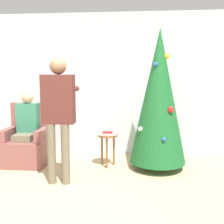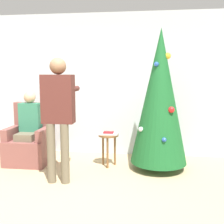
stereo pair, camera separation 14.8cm
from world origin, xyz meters
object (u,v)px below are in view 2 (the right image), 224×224
(armchair, at_px, (30,142))
(side_stool, at_px, (108,141))
(christmas_tree, at_px, (160,97))
(person_standing, at_px, (58,108))
(person_seated, at_px, (29,124))

(armchair, xyz_separation_m, side_stool, (1.40, -0.03, 0.08))
(christmas_tree, bearing_deg, armchair, 178.52)
(armchair, bearing_deg, side_stool, -1.30)
(person_standing, bearing_deg, person_seated, 136.93)
(person_seated, bearing_deg, side_stool, 0.03)
(christmas_tree, distance_m, person_standing, 1.62)
(armchair, xyz_separation_m, person_standing, (0.79, -0.77, 0.72))
(person_seated, distance_m, side_stool, 1.42)
(person_standing, bearing_deg, armchair, 135.69)
(armchair, bearing_deg, person_standing, -44.31)
(armchair, distance_m, person_seated, 0.33)
(armchair, bearing_deg, christmas_tree, -1.48)
(armchair, distance_m, person_standing, 1.32)
(armchair, bearing_deg, person_seated, -90.00)
(side_stool, bearing_deg, person_seated, -179.97)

